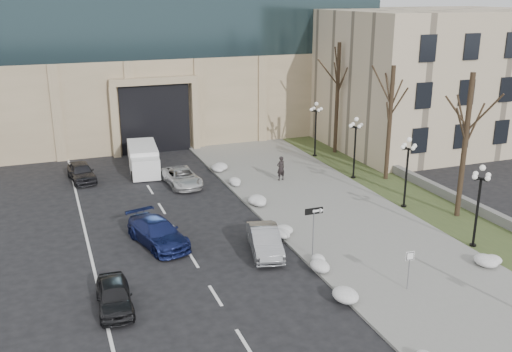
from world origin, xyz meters
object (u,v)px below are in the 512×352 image
at_px(car_a, 114,296).
at_px(keep_sign, 409,262).
at_px(car_b, 265,241).
at_px(lamppost_a, 479,195).
at_px(car_d, 182,177).
at_px(one_way_sign, 317,217).
at_px(pedestrian, 281,168).
at_px(car_e, 81,172).
at_px(lamppost_b, 407,163).
at_px(lamppost_c, 355,140).
at_px(box_truck, 143,159).
at_px(lamppost_d, 316,122).
at_px(car_c, 158,233).

distance_m(car_a, keep_sign, 13.49).
height_order(car_b, lamppost_a, lamppost_a).
bearing_deg(car_a, keep_sign, -11.97).
bearing_deg(lamppost_a, car_d, 127.60).
height_order(keep_sign, lamppost_a, lamppost_a).
bearing_deg(one_way_sign, pedestrian, 75.77).
bearing_deg(lamppost_a, car_e, 134.02).
relative_size(car_a, car_d, 0.81).
relative_size(lamppost_b, lamppost_c, 1.00).
height_order(car_d, lamppost_b, lamppost_b).
relative_size(car_b, box_truck, 0.68).
relative_size(lamppost_c, lamppost_d, 1.00).
bearing_deg(pedestrian, keep_sign, 75.30).
xyz_separation_m(box_truck, lamppost_c, (14.37, -7.76, 2.13)).
height_order(box_truck, keep_sign, keep_sign).
relative_size(one_way_sign, lamppost_d, 0.60).
distance_m(car_d, lamppost_a, 20.52).
height_order(car_c, pedestrian, pedestrian).
bearing_deg(lamppost_c, car_d, 165.82).
bearing_deg(lamppost_d, one_way_sign, -116.28).
xyz_separation_m(car_a, lamppost_a, (19.30, -0.51, 2.44)).
height_order(lamppost_a, lamppost_d, same).
relative_size(car_c, lamppost_d, 1.04).
relative_size(car_d, lamppost_d, 0.96).
xyz_separation_m(car_d, car_e, (-6.74, 3.69, 0.06)).
relative_size(car_b, one_way_sign, 1.51).
relative_size(pedestrian, one_way_sign, 0.64).
height_order(pedestrian, lamppost_b, lamppost_b).
distance_m(car_a, lamppost_a, 19.46).
xyz_separation_m(car_d, lamppost_b, (12.43, -9.64, 2.44)).
relative_size(one_way_sign, lamppost_a, 0.60).
distance_m(pedestrian, lamppost_d, 7.68).
distance_m(car_a, lamppost_d, 27.19).
xyz_separation_m(lamppost_b, lamppost_d, (0.00, 13.00, 0.00)).
distance_m(car_c, box_truck, 14.32).
height_order(car_b, car_c, car_c).
xyz_separation_m(car_e, lamppost_b, (19.16, -13.33, 2.38)).
bearing_deg(car_d, one_way_sign, -79.23).
height_order(car_c, lamppost_b, lamppost_b).
bearing_deg(car_b, lamppost_a, -4.78).
xyz_separation_m(car_c, pedestrian, (10.77, 7.84, 0.32)).
height_order(one_way_sign, lamppost_c, lamppost_c).
bearing_deg(keep_sign, lamppost_d, 79.11).
distance_m(one_way_sign, lamppost_d, 19.61).
relative_size(car_b, car_e, 1.05).
distance_m(car_c, keep_sign, 13.63).
bearing_deg(box_truck, car_c, -91.20).
distance_m(car_e, lamppost_c, 20.48).
bearing_deg(pedestrian, car_c, 24.33).
bearing_deg(box_truck, one_way_sign, -67.32).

